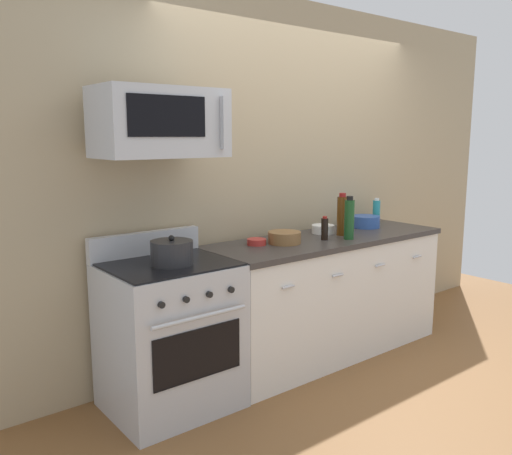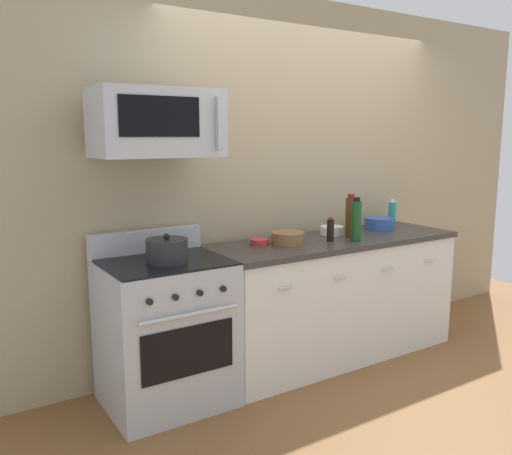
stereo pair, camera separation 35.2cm
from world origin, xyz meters
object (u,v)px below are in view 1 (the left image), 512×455
bottle_wine_green (349,219)px  bowl_white_ceramic (323,229)px  bowl_blue_mixing (366,221)px  microwave (160,123)px  bowl_wooden_salad (284,237)px  bottle_dish_soap (376,211)px  bowl_red_small (257,242)px  stockpot (172,253)px  range_oven (170,334)px  bottle_wine_amber (342,215)px  bottle_soy_sauce_dark (325,229)px

bottle_wine_green → bowl_white_ceramic: bearing=86.2°
bottle_wine_green → bowl_blue_mixing: bottle_wine_green is taller
microwave → bowl_wooden_salad: 1.23m
bottle_wine_green → bowl_wooden_salad: (-0.48, 0.18, -0.11)m
bottle_dish_soap → bowl_wooden_salad: bottle_dish_soap is taller
bowl_white_ceramic → bowl_red_small: (-0.68, -0.03, -0.01)m
microwave → bowl_wooden_salad: size_ratio=3.16×
bowl_wooden_salad → stockpot: (-0.95, -0.07, 0.03)m
range_oven → bowl_blue_mixing: bearing=2.8°
bowl_white_ceramic → bowl_blue_mixing: bearing=-3.2°
bottle_wine_amber → microwave: bearing=177.3°
bowl_blue_mixing → bowl_wooden_salad: 0.98m
bottle_dish_soap → bowl_red_small: size_ratio=1.62×
bottle_dish_soap → range_oven: bearing=-175.2°
bowl_wooden_salad → microwave: bearing=178.1°
stockpot → bowl_red_small: bearing=11.0°
bottle_soy_sauce_dark → bowl_white_ceramic: bearing=46.9°
bottle_soy_sauce_dark → bowl_blue_mixing: bearing=14.3°
microwave → bottle_wine_amber: size_ratio=2.28×
bowl_white_ceramic → bottle_soy_sauce_dark: bearing=-133.1°
bowl_blue_mixing → stockpot: (-1.92, -0.15, 0.02)m
microwave → bowl_white_ceramic: size_ratio=4.17×
bottle_soy_sauce_dark → bottle_dish_soap: 0.94m
bowl_blue_mixing → bowl_wooden_salad: (-0.98, -0.08, -0.01)m
bottle_dish_soap → bowl_white_ceramic: bottle_dish_soap is taller
bottle_soy_sauce_dark → bottle_dish_soap: bearing=15.8°
microwave → bottle_wine_green: microwave is taller
microwave → bottle_dish_soap: 2.29m
microwave → bowl_white_ceramic: bearing=3.0°
microwave → range_oven: bearing=-90.3°
bowl_red_small → bottle_wine_amber: bearing=-9.3°
bottle_dish_soap → bowl_white_ceramic: size_ratio=1.23×
range_oven → stockpot: size_ratio=4.25×
bowl_blue_mixing → bowl_wooden_salad: bearing=-175.3°
bottle_dish_soap → bowl_red_small: bottle_dish_soap is taller
bottle_dish_soap → bowl_white_ceramic: (-0.72, -0.06, -0.07)m
bowl_wooden_salad → bottle_wine_amber: bearing=-4.0°
bowl_wooden_salad → range_oven: bearing=-179.2°
range_oven → bowl_blue_mixing: 1.99m
bottle_wine_amber → bowl_wooden_salad: (-0.55, 0.04, -0.11)m
bottle_wine_green → bowl_white_ceramic: size_ratio=1.79×
bottle_soy_sauce_dark → bowl_blue_mixing: 0.68m
range_oven → bowl_red_small: (0.76, 0.10, 0.47)m
range_oven → bowl_wooden_salad: range_oven is taller
bowl_red_small → bowl_blue_mixing: bowl_blue_mixing is taller
bottle_soy_sauce_dark → stockpot: (-1.26, 0.02, -0.01)m
range_oven → bottle_soy_sauce_dark: 1.37m
bottle_wine_green → bowl_white_ceramic: 0.31m
bowl_red_small → stockpot: (-0.76, -0.15, 0.05)m
bottle_dish_soap → bowl_wooden_salad: (-1.22, -0.17, -0.06)m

